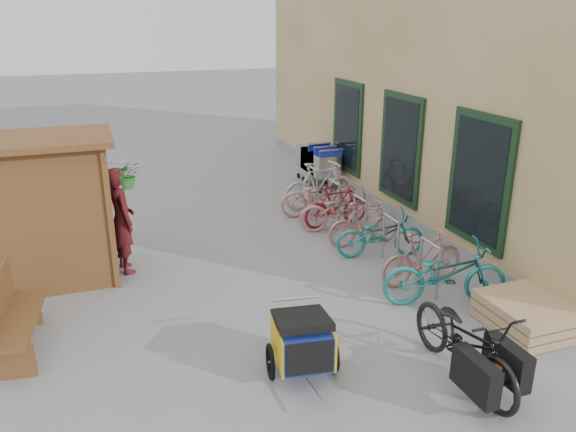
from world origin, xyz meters
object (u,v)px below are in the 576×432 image
object	(u,v)px
bench	(10,315)
bike_3	(364,223)
bike_1	(422,257)
bike_0	(445,274)
person_kiosk	(122,220)
kiosk	(41,191)
bike_4	(341,210)
cargo_bike	(466,342)
bike_7	(319,185)
bike_6	(319,195)
bike_2	(380,234)
bike_5	(336,206)
pallet_stack	(527,315)
shopping_carts	(318,160)
child_trailer	(302,340)

from	to	relation	value
bench	bike_3	size ratio (longest dim) A/B	1.13
bench	bike_1	distance (m)	6.07
bike_0	person_kiosk	bearing A→B (deg)	73.16
person_kiosk	bike_3	bearing A→B (deg)	-107.88
bench	kiosk	bearing A→B (deg)	85.03
kiosk	bike_4	xyz separation A→B (m)	(5.43, 0.46, -1.11)
cargo_bike	bike_4	bearing A→B (deg)	82.23
bike_0	bike_1	size ratio (longest dim) A/B	1.24
kiosk	bike_7	xyz separation A→B (m)	(5.60, 2.00, -1.02)
bench	bike_6	size ratio (longest dim) A/B	0.95
bike_2	bike_5	distance (m)	1.70
bench	bike_7	bearing A→B (deg)	40.23
cargo_bike	bike_7	xyz separation A→B (m)	(0.88, 6.56, 0.02)
bench	bike_1	size ratio (longest dim) A/B	1.09
person_kiosk	bike_6	xyz separation A→B (m)	(4.22, 1.48, -0.45)
cargo_bike	bike_4	size ratio (longest dim) A/B	1.17
bench	bike_2	size ratio (longest dim) A/B	1.02
pallet_stack	bike_3	size ratio (longest dim) A/B	0.82
shopping_carts	bike_4	distance (m)	3.39
person_kiosk	bike_4	bearing A→B (deg)	-96.80
bike_5	bike_7	bearing A→B (deg)	-11.40
bike_5	child_trailer	bearing A→B (deg)	146.23
kiosk	bike_0	xyz separation A→B (m)	(5.60, -2.87, -1.06)
person_kiosk	bike_5	distance (m)	4.38
child_trailer	pallet_stack	bearing A→B (deg)	6.89
kiosk	bike_6	world-z (taller)	kiosk
cargo_bike	bike_4	xyz separation A→B (m)	(0.71, 5.03, -0.07)
bike_3	bike_5	xyz separation A→B (m)	(-0.07, 1.13, 0.00)
pallet_stack	bike_5	distance (m)	4.70
shopping_carts	bike_0	world-z (taller)	shopping_carts
person_kiosk	bike_3	size ratio (longest dim) A/B	1.24
bike_1	bike_3	distance (m)	1.78
bike_5	bike_6	size ratio (longest dim) A/B	0.85
bike_2	bike_5	bearing A→B (deg)	15.69
shopping_carts	bike_7	distance (m)	1.87
child_trailer	bench	bearing A→B (deg)	161.04
bike_0	bike_6	bearing A→B (deg)	18.83
bike_1	bike_6	xyz separation A→B (m)	(-0.28, 3.64, 0.00)
bike_2	bike_7	world-z (taller)	bike_7
child_trailer	bike_4	world-z (taller)	bike_4
pallet_stack	shopping_carts	world-z (taller)	shopping_carts
bike_2	shopping_carts	bearing A→B (deg)	3.58
bike_4	bike_7	size ratio (longest dim) A/B	0.95
person_kiosk	bike_7	distance (m)	4.88
bike_3	bike_0	bearing A→B (deg)	-177.57
bike_3	pallet_stack	bearing A→B (deg)	-167.10
cargo_bike	bike_2	bearing A→B (deg)	77.27
bench	shopping_carts	size ratio (longest dim) A/B	0.97
bench	bike_7	size ratio (longest dim) A/B	0.93
cargo_bike	bike_2	size ratio (longest dim) A/B	1.22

